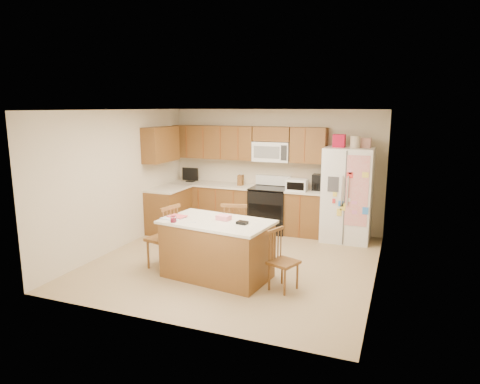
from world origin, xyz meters
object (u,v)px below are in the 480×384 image
at_px(stove, 270,209).
at_px(island, 217,249).
at_px(windsor_chair_back, 236,234).
at_px(refrigerator, 347,193).
at_px(windsor_chair_left, 164,238).
at_px(windsor_chair_right, 282,261).

bearing_deg(stove, island, -90.13).
bearing_deg(windsor_chair_back, refrigerator, 50.80).
bearing_deg(windsor_chair_left, island, -3.09).
height_order(stove, windsor_chair_left, stove).
bearing_deg(windsor_chair_left, windsor_chair_back, 33.35).
height_order(windsor_chair_left, windsor_chair_right, windsor_chair_left).
xyz_separation_m(windsor_chair_left, windsor_chair_back, (0.97, 0.64, -0.01)).
height_order(refrigerator, island, refrigerator).
bearing_deg(windsor_chair_right, island, 175.69).
relative_size(stove, windsor_chair_back, 1.10).
bearing_deg(island, windsor_chair_back, 87.80).
distance_m(stove, island, 2.66).
relative_size(refrigerator, windsor_chair_left, 1.97).
distance_m(windsor_chair_left, windsor_chair_back, 1.17).
xyz_separation_m(stove, refrigerator, (1.57, -0.06, 0.45)).
xyz_separation_m(windsor_chair_left, windsor_chair_right, (1.99, -0.13, -0.08)).
height_order(island, windsor_chair_right, island).
bearing_deg(windsor_chair_left, windsor_chair_right, -3.73).
height_order(refrigerator, windsor_chair_back, refrigerator).
bearing_deg(windsor_chair_right, windsor_chair_left, 176.27).
distance_m(stove, windsor_chair_right, 2.92).
xyz_separation_m(windsor_chair_back, windsor_chair_right, (1.02, -0.77, -0.07)).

